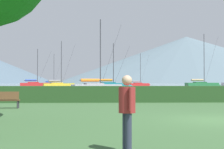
% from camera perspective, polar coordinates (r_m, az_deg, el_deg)
% --- Properties ---
extents(ground_plane, '(1000.00, 1000.00, 0.00)m').
position_cam_1_polar(ground_plane, '(13.31, 18.54, -7.73)').
color(ground_plane, '#385B33').
extents(harbor_water, '(320.00, 246.00, 0.00)m').
position_cam_1_polar(harbor_water, '(149.48, -0.16, -1.85)').
color(harbor_water, '#8C9EA3').
rests_on(harbor_water, ground_plane).
extents(hedge_line, '(80.00, 1.20, 1.19)m').
position_cam_1_polar(hedge_line, '(23.87, 9.24, -3.46)').
color(hedge_line, '#284C23').
rests_on(hedge_line, ground_plane).
extents(sailboat_slip_1, '(8.87, 4.35, 10.10)m').
position_cam_1_polar(sailboat_slip_1, '(85.99, -13.54, -1.76)').
color(sailboat_slip_1, red).
rests_on(sailboat_slip_1, harbor_water).
extents(sailboat_slip_2, '(8.83, 3.84, 9.46)m').
position_cam_1_polar(sailboat_slip_2, '(65.91, -0.19, -1.97)').
color(sailboat_slip_2, '#19707A').
rests_on(sailboat_slip_2, harbor_water).
extents(sailboat_slip_3, '(8.10, 4.13, 10.79)m').
position_cam_1_polar(sailboat_slip_3, '(74.02, -9.42, -1.90)').
color(sailboat_slip_3, gold).
rests_on(sailboat_slip_3, harbor_water).
extents(sailboat_slip_6, '(9.11, 3.22, 13.32)m').
position_cam_1_polar(sailboat_slip_6, '(81.73, 15.81, -1.74)').
color(sailboat_slip_6, '#236B38').
rests_on(sailboat_slip_6, harbor_water).
extents(sailboat_slip_7, '(7.14, 2.90, 10.20)m').
position_cam_1_polar(sailboat_slip_7, '(101.43, -10.59, -1.76)').
color(sailboat_slip_7, black).
rests_on(sailboat_slip_7, harbor_water).
extents(sailboat_slip_8, '(8.18, 4.57, 10.56)m').
position_cam_1_polar(sailboat_slip_8, '(46.05, -2.67, -2.31)').
color(sailboat_slip_8, '#9E9EA3').
rests_on(sailboat_slip_8, harbor_water).
extents(sailboat_slip_9, '(7.32, 3.94, 10.20)m').
position_cam_1_polar(sailboat_slip_9, '(98.23, 4.88, -1.79)').
color(sailboat_slip_9, red).
rests_on(sailboat_slip_9, harbor_water).
extents(park_bench_near_path, '(1.68, 0.59, 0.95)m').
position_cam_1_polar(park_bench_near_path, '(18.99, -18.70, -4.17)').
color(park_bench_near_path, brown).
rests_on(park_bench_near_path, ground_plane).
extents(person_standing_walker, '(0.36, 0.56, 1.65)m').
position_cam_1_polar(person_standing_walker, '(6.83, 2.70, -5.81)').
color(person_standing_walker, '#2D3347').
rests_on(person_standing_walker, ground_plane).
extents(distant_hill_east_ridge, '(332.56, 332.56, 59.72)m').
position_cam_1_polar(distant_hill_east_ridge, '(423.63, 13.17, 2.60)').
color(distant_hill_east_ridge, slate).
rests_on(distant_hill_east_ridge, ground_plane).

